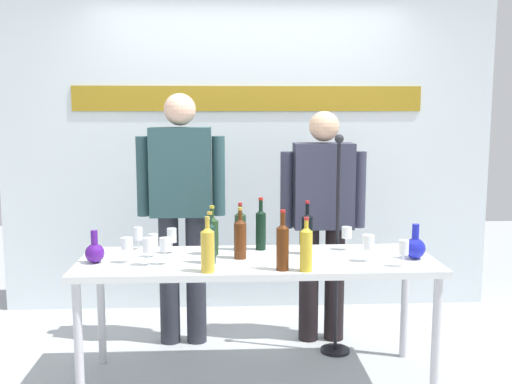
# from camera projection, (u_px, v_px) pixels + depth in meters

# --- Properties ---
(ground_plane) EXTENTS (10.00, 10.00, 0.00)m
(ground_plane) POSITION_uv_depth(u_px,v_px,m) (257.00, 379.00, 3.62)
(ground_plane) COLOR #A8ADB0
(back_wall) EXTENTS (4.01, 0.11, 3.00)m
(back_wall) POSITION_uv_depth(u_px,v_px,m) (248.00, 128.00, 4.80)
(back_wall) COLOR white
(back_wall) RESTS_ON ground
(display_table) EXTENTS (2.12, 0.69, 0.77)m
(display_table) POSITION_uv_depth(u_px,v_px,m) (257.00, 269.00, 3.52)
(display_table) COLOR white
(display_table) RESTS_ON ground
(decanter_blue_left) EXTENTS (0.11, 0.11, 0.19)m
(decanter_blue_left) POSITION_uv_depth(u_px,v_px,m) (95.00, 252.00, 3.40)
(decanter_blue_left) COLOR #4A1783
(decanter_blue_left) RESTS_ON display_table
(decanter_blue_right) EXTENTS (0.13, 0.13, 0.21)m
(decanter_blue_right) POSITION_uv_depth(u_px,v_px,m) (415.00, 247.00, 3.50)
(decanter_blue_right) COLOR #1A22B6
(decanter_blue_right) RESTS_ON display_table
(presenter_left) EXTENTS (0.61, 0.22, 1.76)m
(presenter_left) POSITION_uv_depth(u_px,v_px,m) (181.00, 202.00, 4.07)
(presenter_left) COLOR #2C2E38
(presenter_left) RESTS_ON ground
(presenter_right) EXTENTS (0.60, 0.22, 1.64)m
(presenter_right) POSITION_uv_depth(u_px,v_px,m) (323.00, 212.00, 4.13)
(presenter_right) COLOR black
(presenter_right) RESTS_ON ground
(wine_bottle_0) EXTENTS (0.07, 0.07, 0.30)m
(wine_bottle_0) POSITION_uv_depth(u_px,v_px,m) (210.00, 241.00, 3.39)
(wine_bottle_0) COLOR #143127
(wine_bottle_0) RESTS_ON display_table
(wine_bottle_1) EXTENTS (0.08, 0.08, 0.31)m
(wine_bottle_1) POSITION_uv_depth(u_px,v_px,m) (208.00, 248.00, 3.20)
(wine_bottle_1) COLOR gold
(wine_bottle_1) RESTS_ON display_table
(wine_bottle_2) EXTENTS (0.07, 0.07, 0.34)m
(wine_bottle_2) POSITION_uv_depth(u_px,v_px,m) (283.00, 245.00, 3.24)
(wine_bottle_2) COLOR #52240B
(wine_bottle_2) RESTS_ON display_table
(wine_bottle_3) EXTENTS (0.06, 0.06, 0.34)m
(wine_bottle_3) POSITION_uv_depth(u_px,v_px,m) (261.00, 228.00, 3.71)
(wine_bottle_3) COLOR black
(wine_bottle_3) RESTS_ON display_table
(wine_bottle_4) EXTENTS (0.07, 0.07, 0.31)m
(wine_bottle_4) POSITION_uv_depth(u_px,v_px,m) (240.00, 237.00, 3.49)
(wine_bottle_4) COLOR #55270F
(wine_bottle_4) RESTS_ON display_table
(wine_bottle_5) EXTENTS (0.07, 0.07, 0.30)m
(wine_bottle_5) POSITION_uv_depth(u_px,v_px,m) (240.00, 229.00, 3.71)
(wine_bottle_5) COLOR #213A22
(wine_bottle_5) RESTS_ON display_table
(wine_bottle_6) EXTENTS (0.07, 0.07, 0.33)m
(wine_bottle_6) POSITION_uv_depth(u_px,v_px,m) (307.00, 232.00, 3.60)
(wine_bottle_6) COLOR black
(wine_bottle_6) RESTS_ON display_table
(wine_bottle_7) EXTENTS (0.08, 0.08, 0.30)m
(wine_bottle_7) POSITION_uv_depth(u_px,v_px,m) (212.00, 234.00, 3.58)
(wine_bottle_7) COLOR #21401E
(wine_bottle_7) RESTS_ON display_table
(wine_bottle_8) EXTENTS (0.07, 0.07, 0.30)m
(wine_bottle_8) POSITION_uv_depth(u_px,v_px,m) (306.00, 248.00, 3.22)
(wine_bottle_8) COLOR gold
(wine_bottle_8) RESTS_ON display_table
(wine_glass_left_0) EXTENTS (0.06, 0.06, 0.14)m
(wine_glass_left_0) POSITION_uv_depth(u_px,v_px,m) (138.00, 234.00, 3.73)
(wine_glass_left_0) COLOR white
(wine_glass_left_0) RESTS_ON display_table
(wine_glass_left_1) EXTENTS (0.07, 0.07, 0.16)m
(wine_glass_left_1) POSITION_uv_depth(u_px,v_px,m) (148.00, 246.00, 3.33)
(wine_glass_left_1) COLOR white
(wine_glass_left_1) RESTS_ON display_table
(wine_glass_left_2) EXTENTS (0.06, 0.06, 0.16)m
(wine_glass_left_2) POSITION_uv_depth(u_px,v_px,m) (172.00, 236.00, 3.62)
(wine_glass_left_2) COLOR white
(wine_glass_left_2) RESTS_ON display_table
(wine_glass_left_3) EXTENTS (0.07, 0.07, 0.16)m
(wine_glass_left_3) POSITION_uv_depth(u_px,v_px,m) (165.00, 245.00, 3.35)
(wine_glass_left_3) COLOR white
(wine_glass_left_3) RESTS_ON display_table
(wine_glass_left_4) EXTENTS (0.07, 0.07, 0.15)m
(wine_glass_left_4) POSITION_uv_depth(u_px,v_px,m) (127.00, 244.00, 3.40)
(wine_glass_left_4) COLOR white
(wine_glass_left_4) RESTS_ON display_table
(wine_glass_left_5) EXTENTS (0.06, 0.06, 0.14)m
(wine_glass_left_5) POSITION_uv_depth(u_px,v_px,m) (153.00, 241.00, 3.53)
(wine_glass_left_5) COLOR white
(wine_glass_left_5) RESTS_ON display_table
(wine_glass_right_0) EXTENTS (0.07, 0.07, 0.16)m
(wine_glass_right_0) POSITION_uv_depth(u_px,v_px,m) (368.00, 243.00, 3.42)
(wine_glass_right_0) COLOR white
(wine_glass_right_0) RESTS_ON display_table
(wine_glass_right_1) EXTENTS (0.06, 0.06, 0.15)m
(wine_glass_right_1) POSITION_uv_depth(u_px,v_px,m) (404.00, 248.00, 3.31)
(wine_glass_right_1) COLOR white
(wine_glass_right_1) RESTS_ON display_table
(wine_glass_right_2) EXTENTS (0.06, 0.06, 0.15)m
(wine_glass_right_2) POSITION_uv_depth(u_px,v_px,m) (347.00, 233.00, 3.71)
(wine_glass_right_2) COLOR white
(wine_glass_right_2) RESTS_ON display_table
(microphone_stand) EXTENTS (0.20, 0.20, 1.49)m
(microphone_stand) POSITION_uv_depth(u_px,v_px,m) (336.00, 282.00, 3.96)
(microphone_stand) COLOR black
(microphone_stand) RESTS_ON ground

